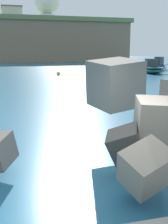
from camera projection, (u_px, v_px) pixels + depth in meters
name	position (u px, v px, depth m)	size (l,w,h in m)	color
ground_plane	(100.00, 183.00, 5.92)	(400.00, 400.00, 0.00)	#235B7A
breakwater_jetty	(33.00, 110.00, 7.85)	(30.18, 7.68, 2.50)	#605B56
boat_near_left	(152.00, 69.00, 37.43)	(2.86, 5.38, 1.85)	#1E6656
boat_mid_left	(158.00, 66.00, 44.41)	(5.40, 5.17, 2.02)	navy
mooring_buoy_middle	(58.00, 74.00, 33.88)	(0.44, 0.44, 0.44)	yellow
radar_dome	(47.00, 3.00, 94.54)	(8.08, 8.08, 10.73)	silver
station_building_central	(12.00, 14.00, 89.07)	(6.21, 8.28, 3.98)	beige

